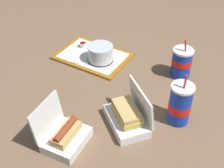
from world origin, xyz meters
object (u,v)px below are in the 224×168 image
(clamshell_sandwich_left, at_px, (128,116))
(soda_cup_center, at_px, (180,104))
(ketchup_cup, at_px, (83,45))
(food_tray, at_px, (93,56))
(plastic_fork, at_px, (93,49))
(soda_cup_front, at_px, (182,62))
(clamshell_hotdog_back, at_px, (64,135))
(cake_container, at_px, (100,54))

(clamshell_sandwich_left, bearing_deg, soda_cup_center, 40.24)
(ketchup_cup, distance_m, soda_cup_center, 0.70)
(food_tray, distance_m, soda_cup_center, 0.60)
(plastic_fork, relative_size, soda_cup_center, 0.46)
(food_tray, relative_size, soda_cup_front, 1.86)
(ketchup_cup, bearing_deg, clamshell_sandwich_left, -34.74)
(soda_cup_front, height_order, soda_cup_center, soda_cup_center)
(plastic_fork, bearing_deg, clamshell_hotdog_back, -76.67)
(food_tray, relative_size, plastic_fork, 3.49)
(cake_container, bearing_deg, soda_cup_center, -17.96)
(plastic_fork, xyz_separation_m, soda_cup_center, (0.60, -0.22, 0.07))
(soda_cup_center, bearing_deg, clamshell_sandwich_left, -139.76)
(food_tray, xyz_separation_m, soda_cup_center, (0.57, -0.18, 0.08))
(clamshell_sandwich_left, relative_size, soda_cup_front, 1.19)
(food_tray, bearing_deg, soda_cup_front, 13.97)
(cake_container, relative_size, soda_cup_center, 0.55)
(food_tray, bearing_deg, clamshell_hotdog_back, -63.70)
(ketchup_cup, distance_m, clamshell_sandwich_left, 0.62)
(clamshell_hotdog_back, bearing_deg, cake_container, 111.32)
(soda_cup_front, xyz_separation_m, soda_cup_center, (0.12, -0.29, 0.01))
(food_tray, xyz_separation_m, ketchup_cup, (-0.09, 0.04, 0.02))
(food_tray, height_order, soda_cup_front, soda_cup_front)
(food_tray, xyz_separation_m, plastic_fork, (-0.03, 0.04, 0.01))
(clamshell_hotdog_back, height_order, soda_cup_front, soda_cup_front)
(plastic_fork, xyz_separation_m, clamshell_sandwich_left, (0.44, -0.36, 0.03))
(clamshell_hotdog_back, xyz_separation_m, clamshell_sandwich_left, (0.15, 0.22, 0.00))
(plastic_fork, bearing_deg, clamshell_sandwich_left, -52.75)
(ketchup_cup, bearing_deg, cake_container, -18.66)
(food_tray, relative_size, clamshell_sandwich_left, 1.56)
(food_tray, distance_m, soda_cup_front, 0.47)
(cake_container, relative_size, clamshell_sandwich_left, 0.53)
(cake_container, height_order, ketchup_cup, cake_container)
(food_tray, distance_m, plastic_fork, 0.06)
(food_tray, height_order, ketchup_cup, ketchup_cup)
(soda_cup_center, bearing_deg, cake_container, 162.04)
(ketchup_cup, bearing_deg, soda_cup_center, -18.13)
(cake_container, distance_m, clamshell_hotdog_back, 0.55)
(ketchup_cup, distance_m, soda_cup_front, 0.55)
(cake_container, height_order, soda_cup_center, soda_cup_center)
(food_tray, bearing_deg, clamshell_sandwich_left, -37.36)
(ketchup_cup, xyz_separation_m, clamshell_hotdog_back, (0.36, -0.57, 0.01))
(food_tray, xyz_separation_m, clamshell_sandwich_left, (0.41, -0.31, 0.04))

